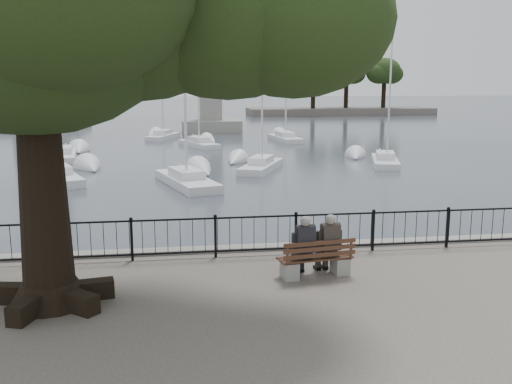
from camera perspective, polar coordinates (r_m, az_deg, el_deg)
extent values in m
cube|color=gray|center=(14.83, -0.28, -7.63)|extent=(200.00, 0.40, 1.20)
plane|color=#2B323B|center=(114.06, -7.30, 8.22)|extent=(260.00, 260.00, 0.00)
cube|color=black|center=(13.94, 0.00, -2.50)|extent=(22.00, 0.04, 0.04)
cube|color=black|center=(14.16, 0.00, -5.77)|extent=(22.00, 0.04, 0.04)
cube|color=slate|center=(12.55, 3.38, -7.82)|extent=(0.38, 0.46, 0.38)
cube|color=slate|center=(13.00, 8.40, -7.26)|extent=(0.38, 0.46, 0.38)
cube|color=#3C2115|center=(12.69, 5.96, -6.56)|extent=(1.72, 0.71, 0.04)
cube|color=#3C2115|center=(12.39, 6.43, -5.67)|extent=(1.65, 0.28, 0.37)
cube|color=black|center=(12.57, 4.77, -6.19)|extent=(0.37, 0.32, 0.22)
cube|color=black|center=(12.38, 4.97, -4.77)|extent=(0.44, 0.28, 0.55)
sphere|color=tan|center=(12.31, 4.93, -2.98)|extent=(0.21, 0.21, 0.21)
ellipsoid|color=gray|center=(12.28, 4.98, -2.86)|extent=(0.22, 0.22, 0.19)
cube|color=black|center=(12.90, 4.31, -7.21)|extent=(0.35, 0.45, 0.42)
cube|color=#292421|center=(12.79, 7.24, -5.94)|extent=(0.37, 0.32, 0.22)
cube|color=#292421|center=(12.60, 7.47, -4.54)|extent=(0.44, 0.28, 0.55)
sphere|color=tan|center=(12.54, 7.44, -2.78)|extent=(0.21, 0.21, 0.21)
ellipsoid|color=gray|center=(12.51, 7.49, -2.66)|extent=(0.22, 0.22, 0.19)
cube|color=#292421|center=(13.12, 6.73, -6.95)|extent=(0.35, 0.45, 0.42)
cone|color=black|center=(11.88, -19.86, -9.36)|extent=(1.57, 1.57, 0.46)
cone|color=black|center=(11.29, -20.69, 2.82)|extent=(1.01, 1.01, 5.53)
ellipsoid|color=black|center=(11.25, -21.61, 15.93)|extent=(5.34, 5.34, 4.17)
ellipsoid|color=black|center=(11.41, -12.27, 18.22)|extent=(4.79, 4.79, 3.74)
ellipsoid|color=black|center=(11.14, -2.87, 17.67)|extent=(4.24, 4.24, 3.31)
ellipsoid|color=black|center=(10.94, 3.87, 16.81)|extent=(3.69, 3.69, 2.87)
cube|color=gray|center=(74.81, -20.74, 6.69)|extent=(10.67, 10.67, 1.40)
cone|color=slate|center=(75.16, -21.44, 16.77)|extent=(6.83, 6.83, 25.61)
cube|color=gray|center=(61.22, -4.53, 6.57)|extent=(6.08, 6.08, 1.40)
cube|color=slate|center=(61.08, -4.56, 8.93)|extent=(2.23, 2.63, 4.05)
cube|color=gray|center=(61.05, -4.60, 10.97)|extent=(2.63, 3.03, 0.30)
cube|color=slate|center=(61.36, -4.63, 11.78)|extent=(1.32, 2.23, 1.42)
cube|color=slate|center=(60.36, -4.58, 12.46)|extent=(1.52, 1.01, 1.62)
sphere|color=slate|center=(60.00, -4.57, 13.54)|extent=(1.72, 1.72, 1.72)
cube|color=silver|center=(32.48, -19.30, 1.25)|extent=(3.83, 6.39, 0.69)
cube|color=silver|center=(32.40, -19.35, 2.12)|extent=(2.08, 2.81, 0.52)
cylinder|color=silver|center=(31.74, -20.09, 11.59)|extent=(0.14, 0.14, 11.08)
cube|color=silver|center=(29.50, -6.94, 0.86)|extent=(3.38, 6.42, 0.69)
cube|color=silver|center=(29.41, -6.97, 1.82)|extent=(1.91, 2.77, 0.52)
cylinder|color=silver|center=(28.76, -7.25, 14.21)|extent=(0.14, 0.14, 13.01)
cube|color=silver|center=(34.47, 0.52, 2.39)|extent=(3.56, 5.61, 0.61)
cube|color=silver|center=(34.40, 0.52, 3.22)|extent=(1.90, 2.48, 0.45)
cylinder|color=silver|center=(33.79, 0.62, 11.52)|extent=(0.12, 0.12, 10.33)
cube|color=silver|center=(37.61, 12.78, 2.84)|extent=(3.08, 5.67, 0.61)
cube|color=silver|center=(37.55, 12.81, 3.59)|extent=(1.73, 2.46, 0.46)
cylinder|color=silver|center=(36.98, 13.25, 9.82)|extent=(0.12, 0.12, 8.57)
cube|color=silver|center=(41.59, -18.74, 3.28)|extent=(2.54, 6.28, 0.68)
cube|color=silver|center=(41.53, -18.78, 3.97)|extent=(1.58, 2.64, 0.51)
cylinder|color=silver|center=(40.99, -19.45, 13.07)|extent=(0.14, 0.14, 13.56)
cube|color=silver|center=(47.21, -5.72, 4.65)|extent=(3.35, 5.56, 0.60)
cube|color=silver|center=(47.16, -5.73, 5.26)|extent=(1.82, 2.44, 0.45)
cylinder|color=silver|center=(46.64, -5.84, 11.85)|extent=(0.12, 0.12, 11.22)
cube|color=silver|center=(51.64, 2.90, 5.23)|extent=(2.27, 6.04, 0.65)
cube|color=silver|center=(51.59, 2.91, 5.78)|extent=(1.46, 2.52, 0.49)
cylinder|color=silver|center=(51.07, 3.04, 11.49)|extent=(0.13, 0.13, 10.67)
cube|color=silver|center=(54.32, -9.25, 5.38)|extent=(3.28, 5.57, 0.60)
cube|color=silver|center=(54.28, -9.26, 5.91)|extent=(1.80, 2.44, 0.45)
cylinder|color=silver|center=(53.79, -9.45, 11.74)|extent=(0.12, 0.12, 11.42)
cube|color=#544E48|center=(94.94, 8.36, 7.97)|extent=(30.00, 8.00, 1.20)
cylinder|color=black|center=(91.61, 5.73, 9.49)|extent=(0.70, 0.70, 4.00)
ellipsoid|color=black|center=(91.60, 5.77, 11.99)|extent=(5.20, 5.20, 4.16)
cylinder|color=black|center=(95.14, 8.99, 9.46)|extent=(0.70, 0.70, 4.00)
ellipsoid|color=black|center=(95.13, 9.07, 11.87)|extent=(5.20, 5.20, 4.16)
cylinder|color=black|center=(96.14, 12.64, 9.35)|extent=(0.70, 0.70, 4.00)
ellipsoid|color=black|center=(96.13, 12.74, 11.73)|extent=(5.20, 5.20, 4.16)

